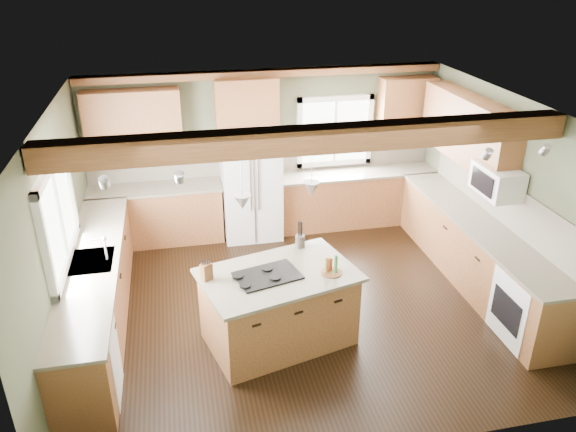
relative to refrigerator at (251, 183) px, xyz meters
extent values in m
plane|color=black|center=(0.30, -2.12, -0.90)|extent=(5.60, 5.60, 0.00)
plane|color=silver|center=(0.30, -2.12, 1.70)|extent=(5.60, 5.60, 0.00)
plane|color=#485139|center=(0.30, 0.38, 0.40)|extent=(5.60, 0.00, 5.60)
plane|color=#485139|center=(-2.50, -2.12, 0.40)|extent=(0.00, 5.00, 5.00)
plane|color=#485139|center=(3.10, -2.12, 0.40)|extent=(0.00, 5.00, 5.00)
cube|color=#522A17|center=(0.30, -2.81, 1.57)|extent=(5.55, 0.26, 0.26)
cube|color=#522A17|center=(0.30, 0.28, 1.64)|extent=(5.55, 0.20, 0.10)
cube|color=brown|center=(0.30, 0.36, 0.31)|extent=(5.58, 0.03, 0.58)
cube|color=brown|center=(3.08, -2.07, 0.31)|extent=(0.03, 3.70, 0.58)
cube|color=brown|center=(-1.49, 0.08, -0.46)|extent=(2.02, 0.60, 0.88)
cube|color=brown|center=(-1.49, 0.08, 0.00)|extent=(2.06, 0.64, 0.04)
cube|color=brown|center=(1.79, 0.08, -0.46)|extent=(2.62, 0.60, 0.88)
cube|color=brown|center=(1.79, 0.08, 0.00)|extent=(2.66, 0.64, 0.04)
cube|color=brown|center=(-2.20, -2.07, -0.46)|extent=(0.60, 3.70, 0.88)
cube|color=brown|center=(-2.20, -2.07, 0.00)|extent=(0.64, 3.74, 0.04)
cube|color=brown|center=(2.80, -2.07, -0.46)|extent=(0.60, 3.70, 0.88)
cube|color=brown|center=(2.80, -2.07, 0.00)|extent=(0.64, 3.74, 0.04)
cube|color=brown|center=(-1.69, 0.21, 1.05)|extent=(1.40, 0.35, 0.90)
cube|color=brown|center=(0.00, 0.21, 1.25)|extent=(0.96, 0.35, 0.70)
cube|color=brown|center=(2.92, -1.22, 1.05)|extent=(0.35, 2.20, 0.90)
cube|color=brown|center=(2.60, 0.21, 1.05)|extent=(0.90, 0.35, 0.90)
cube|color=white|center=(-2.48, -2.07, 0.65)|extent=(0.04, 1.60, 1.05)
cube|color=white|center=(1.45, 0.36, 0.65)|extent=(1.10, 0.04, 1.00)
cube|color=#262628|center=(-2.20, -2.07, 0.01)|extent=(0.50, 0.65, 0.03)
cylinder|color=#B2B2B7|center=(-2.02, -2.07, 0.15)|extent=(0.02, 0.02, 0.28)
cube|color=white|center=(-2.19, -3.37, -0.47)|extent=(0.60, 0.60, 0.84)
cube|color=white|center=(2.79, -3.37, -0.47)|extent=(0.60, 0.72, 0.84)
cube|color=white|center=(2.88, -2.17, 0.65)|extent=(0.40, 0.70, 0.38)
cone|color=#B2B2B7|center=(-0.49, -2.91, 0.98)|extent=(0.18, 0.18, 0.16)
cone|color=#B2B2B7|center=(0.29, -2.71, 0.98)|extent=(0.18, 0.18, 0.16)
cube|color=white|center=(0.00, 0.00, 0.00)|extent=(0.90, 0.74, 1.80)
cube|color=brown|center=(-0.10, -2.81, -0.46)|extent=(1.81, 1.36, 0.88)
cube|color=brown|center=(-0.10, -2.81, 0.00)|extent=(1.94, 1.49, 0.04)
cube|color=black|center=(-0.23, -2.84, 0.03)|extent=(0.80, 0.63, 0.02)
cube|color=brown|center=(-0.90, -2.76, 0.12)|extent=(0.14, 0.14, 0.19)
cylinder|color=#484039|center=(0.28, -2.25, 0.10)|extent=(0.14, 0.14, 0.16)
camera|label=1|loc=(-1.11, -8.15, 3.32)|focal=35.00mm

